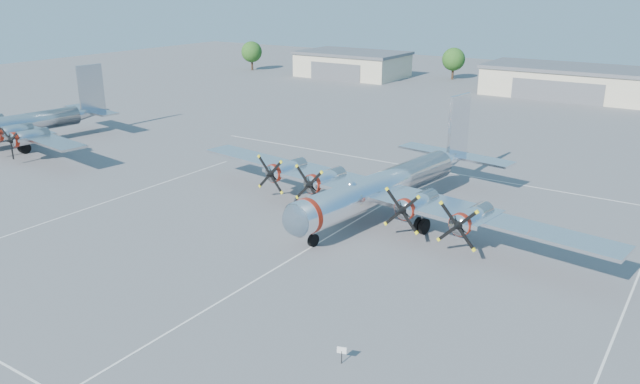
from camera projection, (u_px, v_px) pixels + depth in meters
The scene contains 9 objects.
ground at pixel (310, 248), 48.41m from camera, with size 260.00×260.00×0.00m, color #555558.
parking_lines at pixel (297, 256), 47.02m from camera, with size 60.00×50.08×0.01m.
hangar_west at pixel (352, 64), 135.85m from camera, with size 22.60×14.60×5.40m.
hangar_center at pixel (567, 81), 112.27m from camera, with size 28.60×14.60×5.40m.
tree_far_west at pixel (252, 52), 145.34m from camera, with size 4.80×4.80×6.64m.
tree_west at pixel (454, 59), 131.23m from camera, with size 4.80×4.80×6.64m.
main_bomber_b29 at pixel (386, 214), 55.58m from camera, with size 41.27×28.23×9.13m, color white, non-canonical shape.
bomber_west at pixel (22, 146), 78.83m from camera, with size 34.69×24.56×9.16m, color #B8BABC, non-canonical shape.
info_placard at pixel (342, 352), 33.52m from camera, with size 0.51×0.21×1.01m.
Camera 1 is at (25.24, -36.64, 19.57)m, focal length 35.00 mm.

